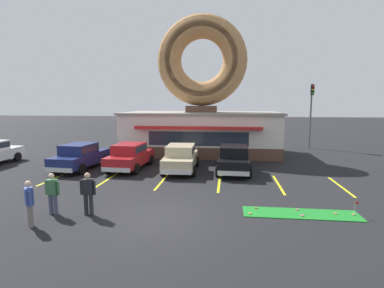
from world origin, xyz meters
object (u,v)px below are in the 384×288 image
(golf_ball, at_px, (294,212))
(pedestrian_blue_sweater_man, at_px, (29,202))
(car_red, at_px, (130,155))
(pedestrian_leather_jacket_man, at_px, (88,192))
(car_black, at_px, (234,158))
(pedestrian_hooded_kid, at_px, (52,192))
(car_navy, at_px, (80,155))
(trash_bin, at_px, (269,154))
(traffic_light_pole, at_px, (311,107))
(car_champagne, at_px, (181,157))
(putting_flag_pin, at_px, (356,205))

(golf_ball, relative_size, pedestrian_blue_sweater_man, 0.03)
(car_red, distance_m, pedestrian_leather_jacket_man, 7.77)
(car_black, distance_m, pedestrian_blue_sweater_man, 11.21)
(car_black, xyz_separation_m, pedestrian_hooded_kid, (-6.78, -7.70, -0.02))
(car_navy, relative_size, pedestrian_hooded_kid, 3.02)
(trash_bin, height_order, traffic_light_pole, traffic_light_pole)
(golf_ball, height_order, pedestrian_hooded_kid, pedestrian_hooded_kid)
(car_red, bearing_deg, pedestrian_blue_sweater_man, -93.06)
(pedestrian_hooded_kid, xyz_separation_m, trash_bin, (9.34, 11.57, -0.35))
(pedestrian_leather_jacket_man, distance_m, traffic_light_pole, 22.16)
(car_red, bearing_deg, car_champagne, -2.96)
(putting_flag_pin, xyz_separation_m, car_champagne, (-7.45, 6.57, 0.43))
(trash_bin, bearing_deg, traffic_light_pole, 56.05)
(car_red, height_order, traffic_light_pole, traffic_light_pole)
(golf_ball, height_order, car_black, car_black)
(putting_flag_pin, xyz_separation_m, trash_bin, (-1.70, 10.51, 0.06))
(pedestrian_hooded_kid, bearing_deg, traffic_light_pole, 52.81)
(putting_flag_pin, xyz_separation_m, car_navy, (-13.75, 6.31, 0.43))
(golf_ball, xyz_separation_m, pedestrian_hooded_kid, (-8.90, -1.18, 0.80))
(putting_flag_pin, bearing_deg, car_red, 147.76)
(golf_ball, xyz_separation_m, car_black, (-2.12, 6.53, 0.82))
(putting_flag_pin, relative_size, pedestrian_blue_sweater_man, 0.35)
(trash_bin, bearing_deg, pedestrian_leather_jacket_man, -124.86)
(pedestrian_blue_sweater_man, distance_m, trash_bin, 15.84)
(putting_flag_pin, distance_m, trash_bin, 10.65)
(car_champagne, xyz_separation_m, pedestrian_blue_sweater_man, (-3.71, -8.76, -0.01))
(car_navy, bearing_deg, pedestrian_blue_sweater_man, -73.01)
(putting_flag_pin, relative_size, pedestrian_leather_jacket_man, 0.35)
(car_black, bearing_deg, trash_bin, 56.40)
(golf_ball, bearing_deg, car_red, 142.24)
(pedestrian_leather_jacket_man, bearing_deg, trash_bin, 55.14)
(putting_flag_pin, distance_m, car_black, 7.91)
(car_champagne, distance_m, trash_bin, 6.99)
(pedestrian_blue_sweater_man, relative_size, trash_bin, 1.61)
(putting_flag_pin, height_order, car_red, car_red)
(car_black, relative_size, pedestrian_leather_jacket_man, 2.89)
(car_red, height_order, trash_bin, car_red)
(car_red, distance_m, traffic_light_pole, 17.23)
(golf_ball, height_order, car_red, car_red)
(car_champagne, relative_size, pedestrian_leather_jacket_man, 2.90)
(pedestrian_hooded_kid, bearing_deg, golf_ball, 7.53)
(car_black, distance_m, car_champagne, 3.19)
(pedestrian_leather_jacket_man, bearing_deg, car_champagne, 73.39)
(putting_flag_pin, bearing_deg, car_black, 122.67)
(car_navy, bearing_deg, car_black, 2.04)
(golf_ball, height_order, car_champagne, car_champagne)
(car_red, relative_size, pedestrian_blue_sweater_man, 2.96)
(golf_ball, height_order, putting_flag_pin, putting_flag_pin)
(pedestrian_blue_sweater_man, xyz_separation_m, pedestrian_leather_jacket_man, (1.46, 1.22, 0.02))
(car_champagne, bearing_deg, pedestrian_leather_jacket_man, -106.61)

